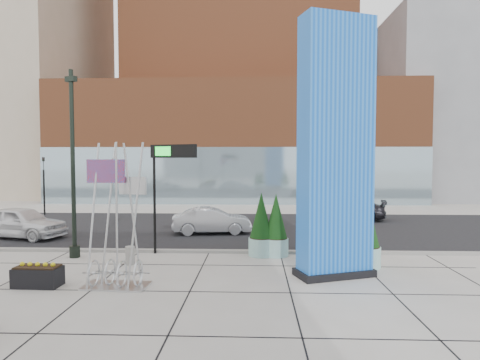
{
  "coord_description": "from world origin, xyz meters",
  "views": [
    {
      "loc": [
        2.95,
        -12.7,
        3.96
      ],
      "look_at": [
        2.39,
        2.0,
        3.19
      ],
      "focal_mm": 30.0,
      "sensor_mm": 36.0,
      "label": 1
    }
  ],
  "objects_px": {
    "lamp_post": "(73,182)",
    "public_art_sculpture": "(116,249)",
    "car_white_west": "(21,222)",
    "car_silver_mid": "(212,221)",
    "blue_pylon": "(336,153)",
    "concrete_bollard": "(130,255)",
    "overhead_street_sign": "(173,160)"
  },
  "relations": [
    {
      "from": "lamp_post",
      "to": "public_art_sculpture",
      "type": "height_order",
      "value": "lamp_post"
    },
    {
      "from": "lamp_post",
      "to": "car_white_west",
      "type": "distance_m",
      "value": 6.28
    },
    {
      "from": "car_silver_mid",
      "to": "public_art_sculpture",
      "type": "bearing_deg",
      "value": 159.86
    },
    {
      "from": "blue_pylon",
      "to": "car_silver_mid",
      "type": "xyz_separation_m",
      "value": [
        -4.98,
        7.49,
        -3.5
      ]
    },
    {
      "from": "public_art_sculpture",
      "to": "car_silver_mid",
      "type": "bearing_deg",
      "value": 80.56
    },
    {
      "from": "lamp_post",
      "to": "concrete_bollard",
      "type": "xyz_separation_m",
      "value": [
        2.57,
        -1.0,
        -2.72
      ]
    },
    {
      "from": "overhead_street_sign",
      "to": "concrete_bollard",
      "type": "bearing_deg",
      "value": -101.72
    },
    {
      "from": "overhead_street_sign",
      "to": "car_silver_mid",
      "type": "height_order",
      "value": "overhead_street_sign"
    },
    {
      "from": "car_silver_mid",
      "to": "blue_pylon",
      "type": "bearing_deg",
      "value": -153.92
    },
    {
      "from": "concrete_bollard",
      "to": "car_silver_mid",
      "type": "xyz_separation_m",
      "value": [
        2.4,
        6.3,
        0.34
      ]
    },
    {
      "from": "concrete_bollard",
      "to": "car_white_west",
      "type": "height_order",
      "value": "car_white_west"
    },
    {
      "from": "lamp_post",
      "to": "public_art_sculpture",
      "type": "distance_m",
      "value": 5.05
    },
    {
      "from": "overhead_street_sign",
      "to": "car_white_west",
      "type": "distance_m",
      "value": 9.36
    },
    {
      "from": "overhead_street_sign",
      "to": "car_silver_mid",
      "type": "xyz_separation_m",
      "value": [
        1.13,
        4.5,
        -3.22
      ]
    },
    {
      "from": "public_art_sculpture",
      "to": "car_silver_mid",
      "type": "xyz_separation_m",
      "value": [
        2.0,
        8.92,
        -0.5
      ]
    },
    {
      "from": "blue_pylon",
      "to": "lamp_post",
      "type": "xyz_separation_m",
      "value": [
        -9.95,
        2.19,
        -1.11
      ]
    },
    {
      "from": "concrete_bollard",
      "to": "overhead_street_sign",
      "type": "xyz_separation_m",
      "value": [
        1.27,
        1.8,
        3.56
      ]
    },
    {
      "from": "public_art_sculpture",
      "to": "overhead_street_sign",
      "type": "xyz_separation_m",
      "value": [
        0.87,
        4.41,
        2.73
      ]
    },
    {
      "from": "public_art_sculpture",
      "to": "overhead_street_sign",
      "type": "bearing_deg",
      "value": 82.11
    },
    {
      "from": "lamp_post",
      "to": "car_silver_mid",
      "type": "xyz_separation_m",
      "value": [
        4.98,
        5.3,
        -2.38
      ]
    },
    {
      "from": "concrete_bollard",
      "to": "overhead_street_sign",
      "type": "bearing_deg",
      "value": 54.76
    },
    {
      "from": "car_white_west",
      "to": "public_art_sculpture",
      "type": "bearing_deg",
      "value": -121.53
    },
    {
      "from": "concrete_bollard",
      "to": "public_art_sculpture",
      "type": "bearing_deg",
      "value": -81.22
    },
    {
      "from": "lamp_post",
      "to": "overhead_street_sign",
      "type": "xyz_separation_m",
      "value": [
        3.84,
        0.8,
        0.84
      ]
    },
    {
      "from": "public_art_sculpture",
      "to": "car_silver_mid",
      "type": "relative_size",
      "value": 1.09
    },
    {
      "from": "blue_pylon",
      "to": "overhead_street_sign",
      "type": "distance_m",
      "value": 6.81
    },
    {
      "from": "blue_pylon",
      "to": "car_silver_mid",
      "type": "distance_m",
      "value": 9.65
    },
    {
      "from": "concrete_bollard",
      "to": "car_silver_mid",
      "type": "height_order",
      "value": "car_silver_mid"
    },
    {
      "from": "public_art_sculpture",
      "to": "car_white_west",
      "type": "relative_size",
      "value": 0.98
    },
    {
      "from": "concrete_bollard",
      "to": "overhead_street_sign",
      "type": "relative_size",
      "value": 0.15
    },
    {
      "from": "car_white_west",
      "to": "car_silver_mid",
      "type": "height_order",
      "value": "car_white_west"
    },
    {
      "from": "blue_pylon",
      "to": "car_white_west",
      "type": "distance_m",
      "value": 15.97
    }
  ]
}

